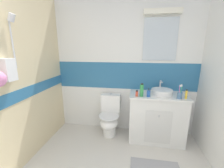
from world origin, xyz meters
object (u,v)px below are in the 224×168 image
object	(u,v)px
toothpaste_tube_upright	(186,94)
sink_basin	(162,92)
soap_dispenser	(148,93)
toilet	(110,117)
shampoo_bottle_tall	(142,90)
perfume_flask_small	(137,93)
toothbrush_cup	(180,95)

from	to	relation	value
toothpaste_tube_upright	sink_basin	bearing A→B (deg)	153.60
soap_dispenser	toilet	bearing A→B (deg)	166.04
soap_dispenser	shampoo_bottle_tall	world-z (taller)	shampoo_bottle_tall
soap_dispenser	toothpaste_tube_upright	size ratio (longest dim) A/B	0.98
toothpaste_tube_upright	soap_dispenser	bearing A→B (deg)	179.54
sink_basin	perfume_flask_small	bearing A→B (deg)	-158.19
toothbrush_cup	shampoo_bottle_tall	bearing A→B (deg)	178.22
shampoo_bottle_tall	toothpaste_tube_upright	size ratio (longest dim) A/B	1.44
toothbrush_cup	shampoo_bottle_tall	xyz separation A→B (m)	(-0.58, 0.02, 0.04)
soap_dispenser	shampoo_bottle_tall	size ratio (longest dim) A/B	0.68
toothbrush_cup	soap_dispenser	xyz separation A→B (m)	(-0.47, 0.02, -0.01)
sink_basin	shampoo_bottle_tall	world-z (taller)	shampoo_bottle_tall
soap_dispenser	shampoo_bottle_tall	distance (m)	0.12
sink_basin	toothpaste_tube_upright	size ratio (longest dim) A/B	2.57
perfume_flask_small	shampoo_bottle_tall	distance (m)	0.09
toilet	toothbrush_cup	size ratio (longest dim) A/B	3.37
toilet	toothpaste_tube_upright	distance (m)	1.36
sink_basin	toothbrush_cup	distance (m)	0.30
toilet	shampoo_bottle_tall	size ratio (longest dim) A/B	3.59
toilet	soap_dispenser	size ratio (longest dim) A/B	5.27
sink_basin	soap_dispenser	bearing A→B (deg)	-145.20
toothbrush_cup	toothpaste_tube_upright	world-z (taller)	toothbrush_cup
soap_dispenser	perfume_flask_small	bearing A→B (deg)	-178.20
toilet	perfume_flask_small	world-z (taller)	perfume_flask_small
perfume_flask_small	shampoo_bottle_tall	size ratio (longest dim) A/B	0.48
shampoo_bottle_tall	sink_basin	bearing A→B (deg)	25.02
toothbrush_cup	perfume_flask_small	distance (m)	0.65
perfume_flask_small	toothpaste_tube_upright	xyz separation A→B (m)	(0.75, 0.00, 0.02)
soap_dispenser	perfume_flask_small	distance (m)	0.18
toilet	toothbrush_cup	xyz separation A→B (m)	(1.13, -0.18, 0.55)
sink_basin	shampoo_bottle_tall	distance (m)	0.38
toothbrush_cup	toilet	bearing A→B (deg)	170.90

